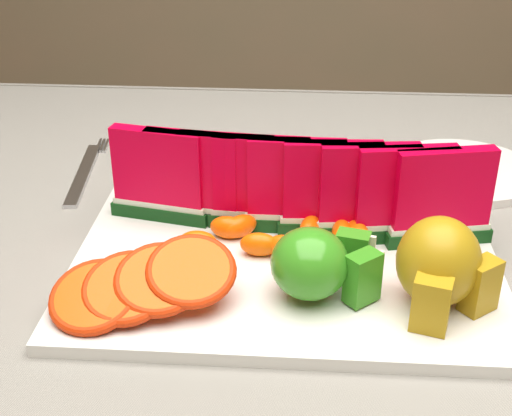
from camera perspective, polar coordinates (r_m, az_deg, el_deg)
The scene contains 11 objects.
table at distance 0.76m, azimuth -0.24°, elevation -10.84°, with size 1.40×0.90×0.75m.
tablecloth at distance 0.72m, azimuth -0.25°, elevation -6.96°, with size 1.53×1.03×0.20m.
platter at distance 0.69m, azimuth 2.39°, elevation -4.19°, with size 0.40×0.30×0.01m.
apple_cluster at distance 0.61m, azimuth 4.98°, elevation -4.48°, with size 0.10×0.08×0.06m.
pear_cluster at distance 0.61m, azimuth 14.54°, elevation -4.47°, with size 0.09×0.09×0.08m.
side_plate at distance 0.90m, azimuth 16.26°, elevation 2.87°, with size 0.21×0.21×0.01m.
fork at distance 0.90m, azimuth -13.49°, elevation 2.89°, with size 0.03×0.20×0.00m.
watermelon_row at distance 0.70m, azimuth 3.22°, elevation 1.60°, with size 0.39×0.07×0.10m.
orange_fan_front at distance 0.61m, azimuth -9.01°, elevation -5.96°, with size 0.17×0.11×0.05m.
orange_fan_back at distance 0.79m, azimuth 1.66°, elevation 2.53°, with size 0.29×0.11×0.05m.
tangerine_segments at distance 0.69m, azimuth 1.75°, elevation -2.16°, with size 0.19×0.07×0.02m.
Camera 1 is at (0.04, -0.59, 1.13)m, focal length 50.00 mm.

